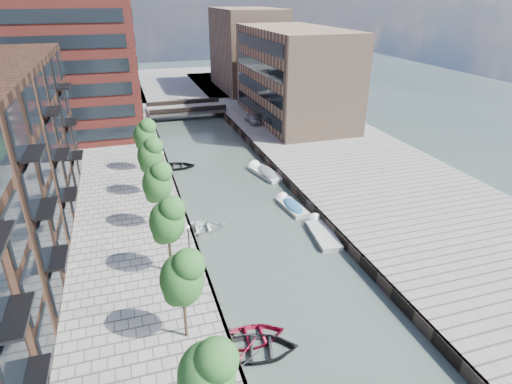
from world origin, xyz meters
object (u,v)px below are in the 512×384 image
tree_4 (157,181)px  tree_2 (182,276)px  motorboat_3 (291,206)px  sloop_3 (200,231)px  sloop_4 (176,168)px  bridge (186,109)px  sloop_0 (257,353)px  sloop_2 (252,340)px  tree_6 (145,134)px  tree_3 (167,219)px  tree_5 (150,154)px  motorboat_4 (265,173)px  car (253,119)px  tree_1 (207,372)px  motorboat_2 (321,233)px

tree_4 → tree_2: bearing=-90.0°
tree_2 → motorboat_3: 21.00m
sloop_3 → sloop_4: sloop_3 is taller
bridge → tree_4: 41.08m
sloop_0 → sloop_2: 1.10m
bridge → tree_6: (-8.50, -26.00, 3.92)m
tree_2 → tree_3: 7.00m
tree_5 → motorboat_4: tree_5 is taller
tree_6 → tree_3: bearing=-90.0°
sloop_0 → car: 46.90m
tree_3 → tree_5: same height
sloop_3 → sloop_4: (-0.00, 16.22, 0.00)m
sloop_2 → motorboat_4: size_ratio=0.76×
tree_6 → bridge: bearing=71.9°
tree_1 → tree_2: bearing=90.0°
tree_6 → motorboat_4: 14.54m
bridge → tree_5: 34.30m
tree_4 → sloop_3: size_ratio=1.21×
tree_1 → motorboat_3: size_ratio=1.27×
sloop_0 → sloop_2: sloop_0 is taller
tree_1 → car: bearing=70.9°
sloop_2 → motorboat_4: bearing=-19.7°
tree_2 → tree_6: (0.00, 28.00, 0.00)m
tree_4 → tree_3: bearing=-90.0°
sloop_4 → tree_4: bearing=178.4°
tree_4 → tree_6: same height
tree_2 → motorboat_2: 17.73m
tree_3 → motorboat_2: tree_3 is taller
motorboat_2 → motorboat_3: size_ratio=1.17×
tree_3 → motorboat_2: (13.65, 3.03, -5.20)m
tree_4 → tree_1: bearing=-90.0°
bridge → sloop_0: bridge is taller
tree_1 → sloop_2: 9.22m
tree_4 → sloop_3: bearing=-4.4°
tree_5 → tree_6: size_ratio=1.00×
tree_2 → motorboat_4: (13.24, 24.77, -5.08)m
sloop_2 → sloop_4: 30.54m
tree_2 → tree_4: same height
motorboat_2 → car: size_ratio=1.31×
motorboat_3 → motorboat_2: bearing=-83.4°
sloop_0 → motorboat_4: bearing=-5.2°
motorboat_3 → motorboat_4: bearing=88.5°
sloop_2 → motorboat_3: (9.06, 16.25, 0.18)m
bridge → sloop_2: bridge is taller
tree_5 → tree_6: same height
sloop_0 → sloop_3: bearing=16.3°
tree_1 → tree_5: 28.00m
tree_6 → sloop_3: bearing=-76.8°
bridge → motorboat_2: (5.15, -43.97, -1.29)m
bridge → tree_4: bearing=-102.0°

